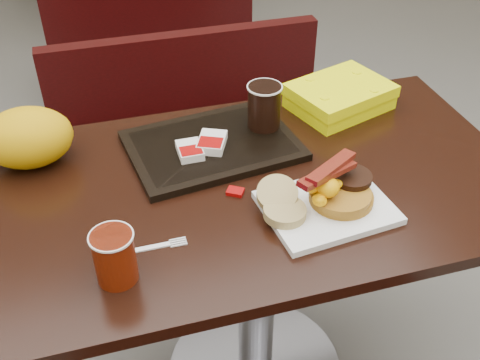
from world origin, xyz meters
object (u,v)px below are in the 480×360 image
object	(u,v)px
fork	(148,248)
clamshell	(340,96)
pancake_stack	(341,195)
coffee_cup_far	(264,106)
tray	(212,145)
hashbrown_sleeve_right	(212,142)
hashbrown_sleeve_left	(190,150)
paper_bag	(28,138)
bench_near_n	(199,151)
bench_far_s	(147,23)
knife	(373,189)
coffee_cup_near	(115,257)
table_near	(257,291)
platter	(327,207)

from	to	relation	value
fork	clamshell	world-z (taller)	clamshell
pancake_stack	coffee_cup_far	distance (m)	0.33
tray	coffee_cup_far	size ratio (longest dim) A/B	3.56
tray	hashbrown_sleeve_right	size ratio (longest dim) A/B	4.74
hashbrown_sleeve_left	fork	bearing A→B (deg)	-118.20
pancake_stack	paper_bag	distance (m)	0.72
hashbrown_sleeve_left	coffee_cup_far	world-z (taller)	coffee_cup_far
fork	clamshell	size ratio (longest dim) A/B	0.48
hashbrown_sleeve_left	clamshell	xyz separation A→B (m)	(0.44, 0.13, 0.01)
coffee_cup_far	clamshell	world-z (taller)	coffee_cup_far
hashbrown_sleeve_left	tray	bearing A→B (deg)	27.64
pancake_stack	tray	world-z (taller)	pancake_stack
bench_near_n	hashbrown_sleeve_right	distance (m)	0.71
bench_near_n	tray	distance (m)	0.68
hashbrown_sleeve_right	bench_near_n	bearing A→B (deg)	106.81
pancake_stack	hashbrown_sleeve_right	bearing A→B (deg)	128.87
clamshell	pancake_stack	bearing A→B (deg)	-131.60
bench_far_s	fork	world-z (taller)	fork
knife	hashbrown_sleeve_left	bearing A→B (deg)	-124.47
coffee_cup_near	paper_bag	xyz separation A→B (m)	(-0.15, 0.42, 0.02)
coffee_cup_far	clamshell	xyz separation A→B (m)	(0.23, 0.06, -0.04)
bench_far_s	knife	bearing A→B (deg)	-83.44
pancake_stack	hashbrown_sleeve_left	distance (m)	0.37
bench_near_n	hashbrown_sleeve_left	size ratio (longest dim) A/B	13.23
table_near	hashbrown_sleeve_right	distance (m)	0.43
bench_near_n	hashbrown_sleeve_left	world-z (taller)	hashbrown_sleeve_left
hashbrown_sleeve_right	platter	bearing A→B (deg)	-31.71
fork	clamshell	distance (m)	0.70
bench_near_n	bench_far_s	bearing A→B (deg)	90.00
bench_near_n	tray	world-z (taller)	tray
knife	clamshell	bearing A→B (deg)	165.23
table_near	pancake_stack	bearing A→B (deg)	-43.97
knife	coffee_cup_far	size ratio (longest dim) A/B	1.43
coffee_cup_far	coffee_cup_near	bearing A→B (deg)	-136.17
bench_far_s	fork	bearing A→B (deg)	-97.75
bench_far_s	hashbrown_sleeve_right	size ratio (longest dim) A/B	11.91
table_near	coffee_cup_far	xyz separation A→B (m)	(0.07, 0.19, 0.45)
table_near	paper_bag	size ratio (longest dim) A/B	5.87
hashbrown_sleeve_right	tray	bearing A→B (deg)	97.88
knife	hashbrown_sleeve_right	size ratio (longest dim) A/B	1.90
platter	hashbrown_sleeve_left	size ratio (longest dim) A/B	3.46
fork	hashbrown_sleeve_right	world-z (taller)	hashbrown_sleeve_right
fork	paper_bag	world-z (taller)	paper_bag
coffee_cup_near	coffee_cup_far	size ratio (longest dim) A/B	0.95
bench_near_n	platter	xyz separation A→B (m)	(0.10, -0.84, 0.40)
coffee_cup_near	paper_bag	world-z (taller)	paper_bag
pancake_stack	coffee_cup_far	bearing A→B (deg)	102.12
hashbrown_sleeve_right	paper_bag	world-z (taller)	paper_bag
bench_far_s	fork	xyz separation A→B (m)	(-0.28, -2.05, 0.39)
hashbrown_sleeve_left	clamshell	bearing A→B (deg)	16.33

